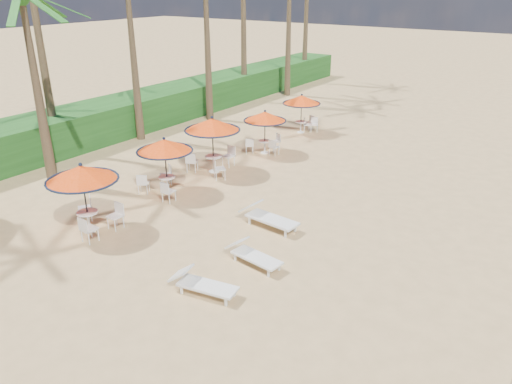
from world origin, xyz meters
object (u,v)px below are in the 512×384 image
station_3 (265,122)px  station_4 (303,104)px  station_0 (84,182)px  station_2 (212,131)px  station_1 (164,152)px  lounger_mid (252,254)px  lounger_far (267,216)px  lounger_near (201,283)px

station_3 → station_4: station_4 is taller
station_0 → station_2: size_ratio=0.97×
station_1 → station_3: (0.48, 6.30, -0.10)m
station_1 → station_3: size_ratio=1.07×
lounger_mid → station_4: bearing=121.0°
lounger_mid → lounger_far: size_ratio=0.87×
station_3 → lounger_mid: 10.37m
station_3 → station_1: bearing=-94.3°
lounger_far → lounger_near: bearing=-75.3°
station_4 → station_3: bearing=-85.8°
station_3 → lounger_mid: bearing=-58.3°
station_1 → station_3: 6.32m
station_1 → station_4: 10.45m
station_1 → station_3: station_1 is taller
station_4 → lounger_near: (5.48, -14.95, -1.25)m
station_3 → lounger_far: 7.92m
lounger_mid → station_2: bearing=144.7°
station_4 → station_0: bearing=-89.8°
station_2 → lounger_near: size_ratio=1.27×
lounger_near → lounger_far: size_ratio=0.88×
station_0 → station_4: 14.29m
station_1 → lounger_far: bearing=-2.0°
station_0 → station_4: bearing=90.2°
station_3 → lounger_mid: station_3 is taller
station_2 → lounger_far: station_2 is taller
station_3 → lounger_mid: (5.41, -8.76, -1.25)m
lounger_far → station_1: bearing=-177.4°
station_0 → lounger_near: station_0 is taller
lounger_mid → station_3: bearing=128.8°
station_1 → station_3: bearing=85.7°
station_0 → lounger_near: 5.66m
station_0 → station_1: (-0.23, 3.84, -0.11)m
station_1 → lounger_near: station_1 is taller
station_1 → lounger_mid: station_1 is taller
station_1 → lounger_near: size_ratio=1.16×
station_0 → station_4: (-0.05, 14.29, -0.20)m
lounger_near → lounger_far: (-0.77, 4.33, 0.05)m
lounger_near → lounger_mid: (0.22, 2.04, -0.00)m
station_3 → lounger_mid: size_ratio=1.11×
lounger_far → lounger_mid: bearing=-62.0°
station_1 → lounger_far: station_1 is taller
station_0 → station_1: size_ratio=1.06×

